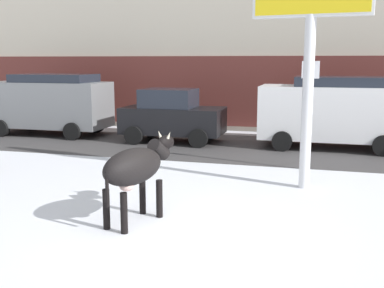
% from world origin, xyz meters
% --- Properties ---
extents(ground_plane, '(120.00, 120.00, 0.00)m').
position_xyz_m(ground_plane, '(0.00, 0.00, 0.00)').
color(ground_plane, white).
extents(road_strip, '(60.00, 5.60, 0.01)m').
position_xyz_m(road_strip, '(0.00, 8.34, 0.00)').
color(road_strip, '#423F3F').
rests_on(road_strip, ground).
extents(cow_black, '(0.98, 1.93, 1.54)m').
position_xyz_m(cow_black, '(-0.98, 0.48, 0.99)').
color(cow_black, black).
rests_on(cow_black, ground).
extents(car_grey_van, '(4.61, 2.14, 2.32)m').
position_xyz_m(car_grey_van, '(-8.01, 8.91, 1.24)').
color(car_grey_van, slate).
rests_on(car_grey_van, ground).
extents(car_black_hatchback, '(3.51, 1.93, 1.86)m').
position_xyz_m(car_black_hatchback, '(-2.96, 8.58, 0.93)').
color(car_black_hatchback, black).
rests_on(car_black_hatchback, ground).
extents(car_white_van, '(4.61, 2.14, 2.32)m').
position_xyz_m(car_white_van, '(2.43, 8.85, 1.24)').
color(car_white_van, white).
rests_on(car_white_van, ground).
extents(street_sign, '(0.44, 0.08, 2.82)m').
position_xyz_m(street_sign, '(1.77, 5.47, 1.67)').
color(street_sign, gray).
rests_on(street_sign, ground).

